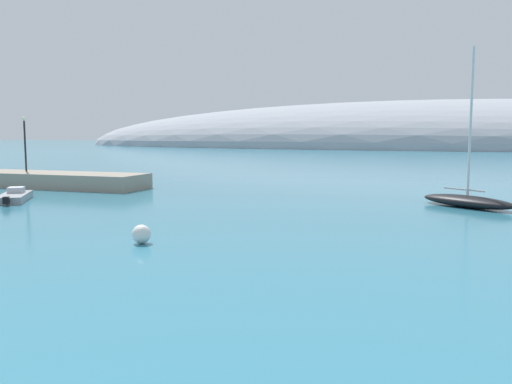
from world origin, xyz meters
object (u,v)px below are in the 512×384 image
at_px(motorboat_grey_foreground, 14,197).
at_px(mooring_buoy_white, 141,234).
at_px(sailboat_black_outer_mooring, 467,200).
at_px(harbor_lamp_post, 25,138).

xyz_separation_m(motorboat_grey_foreground, mooring_buoy_white, (16.58, -8.76, 0.10)).
xyz_separation_m(sailboat_black_outer_mooring, harbor_lamp_post, (-37.07, 0.21, 3.73)).
height_order(sailboat_black_outer_mooring, motorboat_grey_foreground, sailboat_black_outer_mooring).
height_order(sailboat_black_outer_mooring, mooring_buoy_white, sailboat_black_outer_mooring).
height_order(sailboat_black_outer_mooring, harbor_lamp_post, sailboat_black_outer_mooring).
bearing_deg(motorboat_grey_foreground, sailboat_black_outer_mooring, -109.85).
bearing_deg(sailboat_black_outer_mooring, motorboat_grey_foreground, -130.33).
bearing_deg(mooring_buoy_white, sailboat_black_outer_mooring, 54.51).
relative_size(mooring_buoy_white, harbor_lamp_post, 0.17).
relative_size(sailboat_black_outer_mooring, motorboat_grey_foreground, 2.03).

